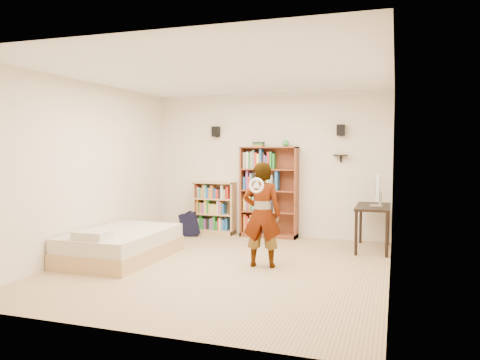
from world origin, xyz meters
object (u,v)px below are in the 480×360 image
(low_bookshelf, at_px, (215,208))
(person, at_px, (262,214))
(daybed, at_px, (121,241))
(computer_desk, at_px, (373,228))
(tall_bookshelf, at_px, (269,192))

(low_bookshelf, distance_m, person, 2.70)
(low_bookshelf, bearing_deg, daybed, -103.15)
(computer_desk, bearing_deg, daybed, -152.37)
(daybed, bearing_deg, person, 6.67)
(daybed, bearing_deg, computer_desk, 27.63)
(computer_desk, relative_size, person, 0.72)
(daybed, height_order, person, person)
(computer_desk, height_order, person, person)
(low_bookshelf, bearing_deg, tall_bookshelf, -0.25)
(tall_bookshelf, xyz_separation_m, low_bookshelf, (-1.10, 0.00, -0.34))
(computer_desk, bearing_deg, low_bookshelf, 169.66)
(tall_bookshelf, relative_size, computer_desk, 1.58)
(low_bookshelf, distance_m, daybed, 2.51)
(low_bookshelf, xyz_separation_m, person, (1.58, -2.18, 0.24))
(daybed, bearing_deg, low_bookshelf, 76.85)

